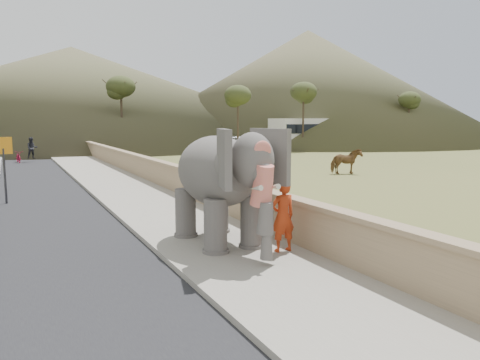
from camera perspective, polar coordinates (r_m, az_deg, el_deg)
name	(u,v)px	position (r m, az deg, el deg)	size (l,w,h in m)	color
ground	(281,286)	(8.77, 5.01, -12.77)	(160.00, 160.00, 0.00)	olive
walkway	(141,199)	(17.80, -11.95, -2.28)	(3.00, 120.00, 0.15)	#9E9687
parapet	(183,184)	(18.20, -6.95, -0.45)	(0.30, 120.00, 1.10)	tan
signboard	(4,159)	(18.55, -26.85, 2.35)	(0.60, 0.08, 2.40)	#2D2D33
cow	(346,161)	(26.51, 12.80, 2.23)	(0.77, 1.68, 1.42)	brown
distant_car	(239,143)	(46.31, -0.12, 4.57)	(1.70, 4.23, 1.44)	#A8A9AF
bus_white	(316,133)	(49.65, 9.26, 5.62)	(2.50, 11.00, 3.10)	white
bus_orange	(371,132)	(54.93, 15.65, 5.61)	(2.50, 11.00, 3.10)	orange
hill_right	(307,86)	(71.64, 8.17, 11.33)	(56.00, 56.00, 16.00)	brown
hill_far	(73,93)	(77.68, -19.69, 9.93)	(80.00, 80.00, 14.00)	brown
elephant_and_man	(218,187)	(10.91, -2.69, -0.83)	(2.25, 3.74, 2.64)	#68635E
motorcyclist	(25,153)	(36.12, -24.73, 3.05)	(1.65, 1.60, 1.76)	maroon
trees	(51,104)	(33.60, -22.01, 8.56)	(48.67, 41.57, 9.48)	#473828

